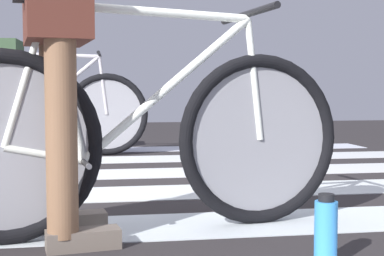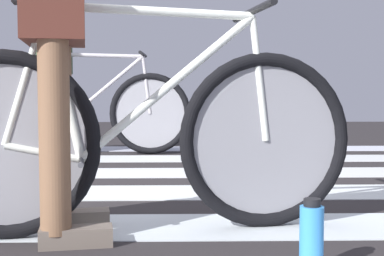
# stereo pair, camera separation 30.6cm
# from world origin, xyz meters

# --- Properties ---
(ground) EXTENTS (18.00, 14.00, 0.02)m
(ground) POSITION_xyz_m (0.00, 0.00, 0.01)
(ground) COLOR #292527
(crosswalk_markings) EXTENTS (5.33, 5.76, 0.00)m
(crosswalk_markings) POSITION_xyz_m (0.03, -0.22, 0.02)
(crosswalk_markings) COLOR silver
(crosswalk_markings) RESTS_ON ground
(bicycle_1_of_2) EXTENTS (1.72, 0.54, 0.93)m
(bicycle_1_of_2) POSITION_xyz_m (0.16, -0.68, 0.41)
(bicycle_1_of_2) COLOR black
(bicycle_1_of_2) RESTS_ON ground
(cyclist_1_of_2) EXTENTS (0.37, 0.44, 1.02)m
(cyclist_1_of_2) POSITION_xyz_m (-0.15, -0.73, 0.68)
(cyclist_1_of_2) COLOR brown
(cyclist_1_of_2) RESTS_ON ground
(bicycle_2_of_2) EXTENTS (1.74, 0.52, 0.93)m
(bicycle_2_of_2) POSITION_xyz_m (-0.46, 2.03, 0.41)
(bicycle_2_of_2) COLOR black
(bicycle_2_of_2) RESTS_ON ground
(cyclist_2_of_2) EXTENTS (0.32, 0.41, 0.99)m
(cyclist_2_of_2) POSITION_xyz_m (-0.77, 2.04, 0.66)
(cyclist_2_of_2) COLOR brown
(cyclist_2_of_2) RESTS_ON ground
(water_bottle) EXTENTS (0.07, 0.07, 0.23)m
(water_bottle) POSITION_xyz_m (0.72, -1.16, 0.13)
(water_bottle) COLOR #3487D8
(water_bottle) RESTS_ON ground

